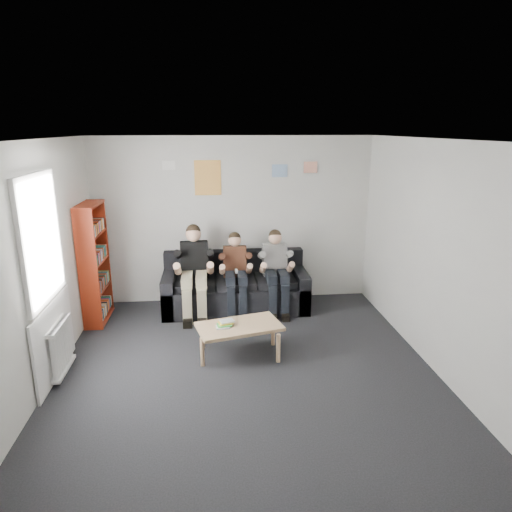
{
  "coord_description": "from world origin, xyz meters",
  "views": [
    {
      "loc": [
        -0.38,
        -4.83,
        2.82
      ],
      "look_at": [
        0.25,
        1.3,
        1.08
      ],
      "focal_mm": 32.0,
      "sensor_mm": 36.0,
      "label": 1
    }
  ],
  "objects_px": {
    "person_left": "(194,272)",
    "person_middle": "(236,274)",
    "sofa": "(235,289)",
    "coffee_table": "(239,329)",
    "bookshelf": "(95,263)",
    "person_right": "(276,272)"
  },
  "relations": [
    {
      "from": "person_right",
      "to": "person_middle",
      "type": "bearing_deg",
      "value": 178.02
    },
    {
      "from": "bookshelf",
      "to": "coffee_table",
      "type": "bearing_deg",
      "value": -32.57
    },
    {
      "from": "person_left",
      "to": "person_right",
      "type": "distance_m",
      "value": 1.27
    },
    {
      "from": "person_right",
      "to": "coffee_table",
      "type": "bearing_deg",
      "value": -117.5
    },
    {
      "from": "bookshelf",
      "to": "person_middle",
      "type": "distance_m",
      "value": 2.09
    },
    {
      "from": "person_middle",
      "to": "person_right",
      "type": "height_order",
      "value": "person_right"
    },
    {
      "from": "bookshelf",
      "to": "sofa",
      "type": "bearing_deg",
      "value": 7.95
    },
    {
      "from": "bookshelf",
      "to": "person_middle",
      "type": "bearing_deg",
      "value": 2.49
    },
    {
      "from": "sofa",
      "to": "person_middle",
      "type": "distance_m",
      "value": 0.38
    },
    {
      "from": "coffee_table",
      "to": "person_left",
      "type": "bearing_deg",
      "value": 112.97
    },
    {
      "from": "sofa",
      "to": "person_left",
      "type": "distance_m",
      "value": 0.76
    },
    {
      "from": "coffee_table",
      "to": "sofa",
      "type": "bearing_deg",
      "value": 88.54
    },
    {
      "from": "coffee_table",
      "to": "person_right",
      "type": "relative_size",
      "value": 0.81
    },
    {
      "from": "bookshelf",
      "to": "person_right",
      "type": "distance_m",
      "value": 2.72
    },
    {
      "from": "coffee_table",
      "to": "person_middle",
      "type": "relative_size",
      "value": 0.82
    },
    {
      "from": "coffee_table",
      "to": "person_middle",
      "type": "bearing_deg",
      "value": 88.34
    },
    {
      "from": "person_left",
      "to": "person_middle",
      "type": "distance_m",
      "value": 0.63
    },
    {
      "from": "coffee_table",
      "to": "person_left",
      "type": "height_order",
      "value": "person_left"
    },
    {
      "from": "bookshelf",
      "to": "person_right",
      "type": "xyz_separation_m",
      "value": [
        2.71,
        0.06,
        -0.24
      ]
    },
    {
      "from": "person_left",
      "to": "person_right",
      "type": "relative_size",
      "value": 1.08
    },
    {
      "from": "bookshelf",
      "to": "person_left",
      "type": "height_order",
      "value": "bookshelf"
    },
    {
      "from": "sofa",
      "to": "person_right",
      "type": "relative_size",
      "value": 1.76
    }
  ]
}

